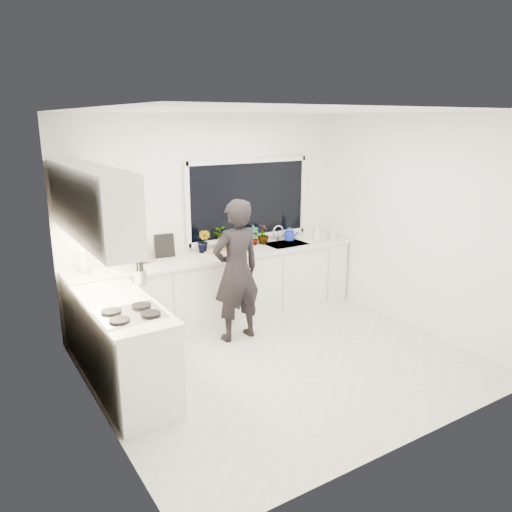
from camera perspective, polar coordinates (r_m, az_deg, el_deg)
floor at (r=5.72m, az=3.15°, el=-12.04°), size 4.00×3.50×0.02m
wall_back at (r=6.71m, az=-5.39°, el=4.38°), size 4.00×0.02×2.70m
wall_left at (r=4.42m, az=-18.39°, el=-2.10°), size 0.02×3.50×2.70m
wall_right at (r=6.58m, az=17.81°, el=3.49°), size 0.02×3.50×2.70m
ceiling at (r=5.08m, az=3.62°, el=16.36°), size 4.00×3.50×0.02m
window at (r=6.93m, az=-0.85°, el=6.47°), size 1.80×0.02×1.00m
base_cabinets_back at (r=6.68m, az=-3.99°, el=-3.73°), size 3.92×0.58×0.88m
base_cabinets_left at (r=5.14m, az=-14.80°, el=-10.24°), size 0.58×1.60×0.88m
countertop_back at (r=6.54m, az=-4.02°, el=0.06°), size 3.94×0.62×0.04m
countertop_left at (r=4.97m, az=-15.16°, el=-5.44°), size 0.62×1.60×0.04m
upper_cabinets at (r=5.03m, az=-18.42°, el=5.79°), size 0.34×2.10×0.70m
sink at (r=7.09m, az=3.44°, el=1.03°), size 0.58×0.42×0.14m
faucet at (r=7.21m, az=2.54°, el=2.59°), size 0.03×0.03×0.22m
stovetop at (r=4.63m, az=-14.12°, el=-6.42°), size 0.56×0.48×0.03m
person at (r=5.98m, az=-2.25°, el=-1.70°), size 0.65×0.44×1.73m
pizza_tray at (r=6.54m, az=-3.40°, el=0.40°), size 0.50×0.40×0.03m
pizza at (r=6.54m, az=-3.40°, el=0.55°), size 0.46×0.35×0.01m
watering_can at (r=7.29m, az=3.83°, el=2.34°), size 0.16×0.16×0.13m
paper_towel_roll at (r=6.02m, az=-19.11°, el=-0.62°), size 0.13×0.13×0.26m
knife_block at (r=6.25m, az=-12.76°, el=0.24°), size 0.15×0.13×0.22m
utensil_crock at (r=5.44m, az=-13.08°, el=-2.36°), size 0.17×0.17×0.16m
picture_frame_large at (r=6.30m, az=-14.13°, el=0.55°), size 0.22×0.05×0.28m
picture_frame_small at (r=6.44m, az=-10.40°, el=1.17°), size 0.25×0.06×0.30m
herb_plants at (r=6.75m, az=-2.88°, el=2.07°), size 1.12×0.32×0.32m
soap_bottles at (r=7.24m, az=7.54°, el=2.68°), size 0.41×0.15×0.28m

